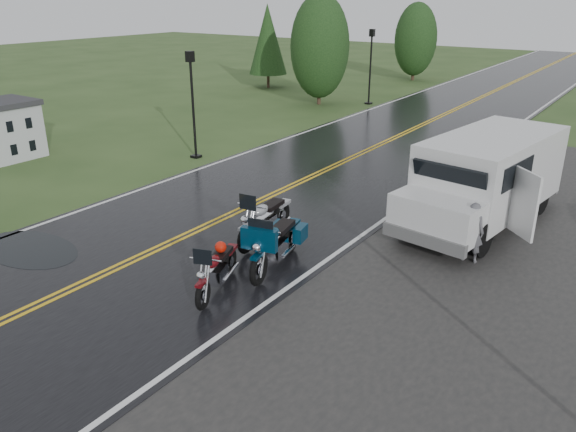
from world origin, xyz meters
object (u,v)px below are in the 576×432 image
(motorcycle_silver, at_px, (246,228))
(person_at_van, at_px, (472,233))
(motorcycle_red, at_px, (202,284))
(lamp_post_near_left, at_px, (193,105))
(van_white, at_px, (413,191))
(motorcycle_teal, at_px, (258,256))
(lamp_post_far_left, at_px, (370,67))

(motorcycle_silver, relative_size, person_at_van, 1.66)
(motorcycle_red, height_order, motorcycle_silver, motorcycle_silver)
(lamp_post_near_left, bearing_deg, van_white, -13.27)
(person_at_van, xyz_separation_m, lamp_post_near_left, (-11.63, 2.99, 1.28))
(lamp_post_near_left, bearing_deg, motorcycle_red, -45.90)
(motorcycle_teal, height_order, person_at_van, motorcycle_teal)
(motorcycle_silver, distance_m, person_at_van, 5.31)
(motorcycle_teal, xyz_separation_m, person_at_van, (3.34, 3.82, -0.01))
(motorcycle_red, height_order, van_white, van_white)
(lamp_post_far_left, bearing_deg, lamp_post_near_left, -91.43)
(motorcycle_silver, distance_m, lamp_post_near_left, 9.18)
(motorcycle_teal, bearing_deg, van_white, 58.63)
(motorcycle_red, bearing_deg, motorcycle_teal, 57.39)
(motorcycle_red, bearing_deg, lamp_post_near_left, 113.85)
(motorcycle_teal, distance_m, motorcycle_silver, 1.65)
(van_white, xyz_separation_m, person_at_van, (1.80, -0.67, -0.50))
(lamp_post_near_left, distance_m, lamp_post_far_left, 13.89)
(motorcycle_silver, bearing_deg, lamp_post_near_left, 134.12)
(motorcycle_red, xyz_separation_m, motorcycle_teal, (0.31, 1.42, 0.12))
(motorcycle_red, xyz_separation_m, motorcycle_silver, (-0.91, 2.52, 0.10))
(lamp_post_near_left, bearing_deg, lamp_post_far_left, 88.57)
(motorcycle_red, bearing_deg, lamp_post_far_left, 88.78)
(person_at_van, xyz_separation_m, lamp_post_far_left, (-11.28, 16.88, 1.34))
(person_at_van, bearing_deg, motorcycle_red, 48.91)
(motorcycle_silver, relative_size, lamp_post_far_left, 0.59)
(motorcycle_silver, height_order, lamp_post_far_left, lamp_post_far_left)
(person_at_van, bearing_deg, lamp_post_far_left, -62.46)
(van_white, bearing_deg, lamp_post_near_left, 174.58)
(van_white, distance_m, lamp_post_far_left, 18.80)
(person_at_van, distance_m, lamp_post_far_left, 20.35)
(van_white, height_order, person_at_van, van_white)
(van_white, bearing_deg, person_at_van, -12.70)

